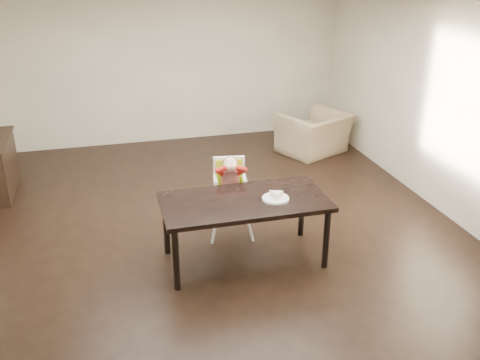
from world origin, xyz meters
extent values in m
plane|color=black|center=(0.00, 0.00, 0.00)|extent=(7.00, 7.00, 0.00)
cube|color=#BEB49D|center=(0.00, 3.50, 1.35)|extent=(6.00, 0.02, 2.70)
cube|color=#BEB49D|center=(0.00, -3.50, 1.35)|extent=(6.00, 0.02, 2.70)
cube|color=#BEB49D|center=(3.00, 0.00, 1.35)|extent=(0.02, 7.00, 2.70)
cube|color=white|center=(0.00, 0.00, 2.70)|extent=(6.00, 7.00, 0.02)
cube|color=black|center=(0.14, -0.84, 0.72)|extent=(1.80, 0.90, 0.05)
cylinder|color=black|center=(-0.68, -1.21, 0.35)|extent=(0.07, 0.07, 0.70)
cylinder|color=black|center=(0.96, -1.21, 0.35)|extent=(0.07, 0.07, 0.70)
cylinder|color=black|center=(-0.68, -0.47, 0.35)|extent=(0.07, 0.07, 0.70)
cylinder|color=black|center=(0.96, -0.47, 0.35)|extent=(0.07, 0.07, 0.70)
cylinder|color=white|center=(-0.08, -0.35, 0.27)|extent=(0.04, 0.04, 0.53)
cylinder|color=white|center=(0.30, -0.40, 0.27)|extent=(0.04, 0.04, 0.53)
cylinder|color=white|center=(-0.02, 0.03, 0.27)|extent=(0.04, 0.04, 0.53)
cylinder|color=white|center=(0.36, -0.03, 0.27)|extent=(0.04, 0.04, 0.53)
cube|color=white|center=(0.14, -0.19, 0.53)|extent=(0.43, 0.39, 0.05)
cube|color=#BCD61B|center=(0.14, -0.19, 0.56)|extent=(0.34, 0.33, 0.03)
cube|color=white|center=(0.16, -0.04, 0.75)|extent=(0.38, 0.10, 0.40)
cube|color=#BCD61B|center=(0.16, -0.07, 0.74)|extent=(0.32, 0.07, 0.36)
cube|color=black|center=(0.09, -0.13, 0.74)|extent=(0.05, 0.17, 0.02)
cube|color=black|center=(0.21, -0.15, 0.74)|extent=(0.05, 0.17, 0.02)
cylinder|color=#AE1E13|center=(0.14, -0.19, 0.71)|extent=(0.25, 0.25, 0.26)
sphere|color=beige|center=(0.14, -0.20, 0.92)|extent=(0.19, 0.19, 0.17)
ellipsoid|color=brown|center=(0.14, -0.18, 0.93)|extent=(0.20, 0.19, 0.13)
sphere|color=beige|center=(0.09, -0.29, 0.92)|extent=(0.09, 0.09, 0.08)
sphere|color=beige|center=(0.16, -0.30, 0.92)|extent=(0.09, 0.09, 0.08)
cylinder|color=white|center=(0.46, -0.92, 0.76)|extent=(0.37, 0.37, 0.02)
torus|color=white|center=(0.46, -0.92, 0.77)|extent=(0.37, 0.37, 0.01)
imported|color=tan|center=(2.20, 2.19, 0.47)|extent=(1.26, 1.07, 0.93)
camera|label=1|loc=(-1.25, -5.84, 3.25)|focal=40.00mm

